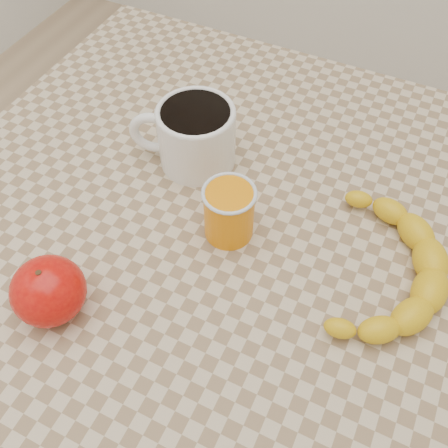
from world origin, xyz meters
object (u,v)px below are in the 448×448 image
at_px(table, 224,271).
at_px(banana, 384,267).
at_px(apple, 49,291).
at_px(orange_juice_glass, 229,212).
at_px(coffee_mug, 194,134).

distance_m(table, banana, 0.22).
relative_size(apple, banana, 0.33).
height_order(orange_juice_glass, apple, orange_juice_glass).
distance_m(coffee_mug, orange_juice_glass, 0.13).
distance_m(table, coffee_mug, 0.19).
xyz_separation_m(orange_juice_glass, banana, (0.18, 0.02, -0.02)).
relative_size(table, apple, 9.94).
distance_m(coffee_mug, banana, 0.29).
xyz_separation_m(table, apple, (-0.12, -0.17, 0.12)).
bearing_deg(table, coffee_mug, 132.52).
bearing_deg(orange_juice_glass, apple, -125.54).
xyz_separation_m(table, orange_juice_glass, (0.00, 0.01, 0.12)).
height_order(apple, banana, apple).
relative_size(coffee_mug, banana, 0.63).
distance_m(orange_juice_glass, banana, 0.19).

